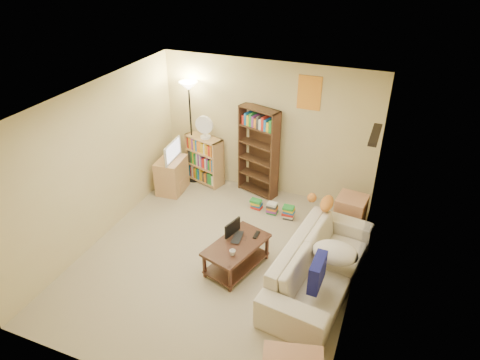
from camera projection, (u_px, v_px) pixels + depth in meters
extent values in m
plane|color=tan|center=(218.00, 258.00, 6.58)|extent=(4.50, 4.50, 0.00)
cube|color=beige|center=(267.00, 129.00, 7.76)|extent=(4.00, 0.04, 2.50)
cube|color=beige|center=(120.00, 301.00, 4.14)|extent=(4.00, 0.04, 2.50)
cube|color=beige|center=(98.00, 164.00, 6.59)|extent=(0.04, 4.50, 2.50)
cube|color=beige|center=(362.00, 220.00, 5.31)|extent=(0.04, 4.50, 2.50)
cube|color=white|center=(213.00, 103.00, 5.32)|extent=(4.00, 4.50, 0.04)
cube|color=red|center=(309.00, 93.00, 7.13)|extent=(0.40, 0.02, 0.58)
cube|color=black|center=(375.00, 135.00, 6.08)|extent=(0.12, 0.80, 0.03)
imported|color=beige|center=(320.00, 265.00, 5.94)|extent=(2.56, 1.51, 0.68)
cube|color=navy|center=(317.00, 272.00, 5.36)|extent=(0.15, 0.45, 0.40)
ellipsoid|color=beige|center=(335.00, 253.00, 5.79)|extent=(0.63, 0.45, 0.27)
ellipsoid|color=orange|center=(327.00, 203.00, 6.51)|extent=(0.45, 0.24, 0.17)
sphere|color=orange|center=(312.00, 198.00, 6.60)|extent=(0.15, 0.15, 0.15)
cube|color=#46241B|center=(236.00, 245.00, 6.19)|extent=(0.82, 1.12, 0.04)
cube|color=#46241B|center=(237.00, 263.00, 6.36)|extent=(0.78, 1.06, 0.03)
cube|color=#46241B|center=(204.00, 265.00, 6.11)|extent=(0.04, 0.04, 0.45)
cube|color=#46241B|center=(230.00, 279.00, 5.86)|extent=(0.04, 0.04, 0.45)
cube|color=#46241B|center=(242.00, 235.00, 6.72)|extent=(0.04, 0.04, 0.45)
cube|color=#46241B|center=(267.00, 247.00, 6.46)|extent=(0.04, 0.04, 0.45)
imported|color=black|center=(240.00, 238.00, 6.27)|extent=(0.36, 0.28, 0.02)
cube|color=white|center=(233.00, 228.00, 6.29)|extent=(0.11, 0.32, 0.22)
imported|color=silver|center=(232.00, 253.00, 5.94)|extent=(0.15, 0.15, 0.08)
cube|color=black|center=(256.00, 235.00, 6.34)|extent=(0.06, 0.18, 0.02)
cube|color=tan|center=(172.00, 175.00, 8.14)|extent=(0.49, 0.65, 0.67)
imported|color=black|center=(170.00, 151.00, 7.88)|extent=(0.65, 0.19, 0.37)
cube|color=#48291B|center=(258.00, 152.00, 7.82)|extent=(0.81, 0.48, 1.71)
cube|color=tan|center=(205.00, 160.00, 8.36)|extent=(0.81, 0.52, 0.97)
cylinder|color=white|center=(206.00, 137.00, 8.07)|extent=(0.19, 0.19, 0.04)
cylinder|color=white|center=(205.00, 132.00, 8.02)|extent=(0.02, 0.02, 0.19)
cylinder|color=white|center=(204.00, 125.00, 7.92)|extent=(0.35, 0.06, 0.35)
cylinder|color=black|center=(194.00, 178.00, 8.68)|extent=(0.30, 0.30, 0.03)
cylinder|color=black|center=(192.00, 136.00, 8.21)|extent=(0.03, 0.03, 1.90)
cone|color=#FFE8C6|center=(188.00, 86.00, 7.71)|extent=(0.34, 0.34, 0.15)
cube|color=tan|center=(350.00, 211.00, 7.21)|extent=(0.52, 0.52, 0.54)
cube|color=red|center=(256.00, 204.00, 7.73)|extent=(0.21, 0.16, 0.18)
cube|color=#1966B2|center=(272.00, 208.00, 7.58)|extent=(0.21, 0.16, 0.21)
cube|color=gold|center=(289.00, 212.00, 7.42)|extent=(0.21, 0.16, 0.25)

